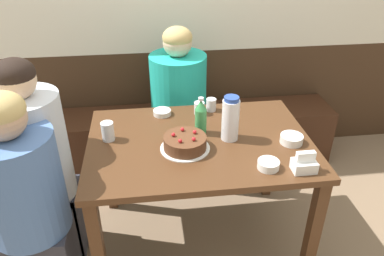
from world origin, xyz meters
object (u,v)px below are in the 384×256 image
object	(u,v)px
bowl_soup_white	(268,165)
soju_bottle	(201,117)
napkin_holder	(304,164)
person_teal_shirt	(28,206)
person_pale_blue_shirt	(39,172)
bowl_side_dish	(291,139)
glass_shot_small	(211,105)
birthday_cake	(185,143)
bowl_rice_small	(162,112)
water_pitcher	(231,119)
glass_tumbler_short	(108,131)
glass_water_tall	(199,108)
bench_seat	(184,138)
person_grey_tee	(179,108)

from	to	relation	value
bowl_soup_white	soju_bottle	bearing A→B (deg)	126.96
napkin_holder	person_teal_shirt	size ratio (longest dim) A/B	0.09
soju_bottle	person_pale_blue_shirt	distance (m)	0.90
bowl_side_dish	glass_shot_small	xyz separation A→B (m)	(-0.36, 0.42, 0.02)
birthday_cake	bowl_rice_small	bearing A→B (deg)	103.87
bowl_rice_small	person_pale_blue_shirt	bearing A→B (deg)	-155.00
water_pitcher	bowl_rice_small	world-z (taller)	water_pitcher
birthday_cake	bowl_soup_white	world-z (taller)	birthday_cake
glass_tumbler_short	glass_water_tall	bearing A→B (deg)	23.98
bowl_soup_white	glass_water_tall	distance (m)	0.64
bench_seat	glass_water_tall	distance (m)	0.75
bench_seat	bowl_side_dish	distance (m)	1.15
bowl_rice_small	glass_tumbler_short	bearing A→B (deg)	-140.62
birthday_cake	glass_tumbler_short	size ratio (longest dim) A/B	2.48
bowl_soup_white	bowl_side_dish	xyz separation A→B (m)	(0.19, 0.20, 0.00)
bowl_side_dish	person_pale_blue_shirt	distance (m)	1.34
soju_bottle	glass_tumbler_short	distance (m)	0.50
birthday_cake	person_grey_tee	world-z (taller)	person_grey_tee
bowl_rice_small	bench_seat	bearing A→B (deg)	70.57
bench_seat	bowl_rice_small	world-z (taller)	bowl_rice_small
soju_bottle	person_pale_blue_shirt	world-z (taller)	person_pale_blue_shirt
bench_seat	person_teal_shirt	world-z (taller)	person_teal_shirt
soju_bottle	bowl_soup_white	size ratio (longest dim) A/B	2.07
glass_shot_small	person_teal_shirt	world-z (taller)	person_teal_shirt
glass_shot_small	bowl_rice_small	bearing A→B (deg)	-176.52
person_grey_tee	person_pale_blue_shirt	bearing A→B (deg)	-50.06
napkin_holder	bowl_soup_white	distance (m)	0.17
glass_water_tall	glass_tumbler_short	bearing A→B (deg)	-156.02
bench_seat	napkin_holder	xyz separation A→B (m)	(0.45, -1.16, 0.53)
soju_bottle	person_pale_blue_shirt	bearing A→B (deg)	-175.19
glass_tumbler_short	person_grey_tee	size ratio (longest dim) A/B	0.09
napkin_holder	bowl_side_dish	bearing A→B (deg)	83.07
bowl_soup_white	person_teal_shirt	distance (m)	1.16
glass_tumbler_short	person_pale_blue_shirt	bearing A→B (deg)	-169.79
napkin_holder	person_teal_shirt	world-z (taller)	person_teal_shirt
bench_seat	bowl_soup_white	bearing A→B (deg)	-75.50
bowl_side_dish	person_teal_shirt	size ratio (longest dim) A/B	0.10
person_teal_shirt	bowl_soup_white	bearing A→B (deg)	-1.82
person_grey_tee	bowl_side_dish	bearing A→B (deg)	34.70
bench_seat	bowl_side_dish	world-z (taller)	bowl_side_dish
water_pitcher	glass_tumbler_short	size ratio (longest dim) A/B	2.39
soju_bottle	glass_shot_small	distance (m)	0.29
glass_shot_small	glass_water_tall	bearing A→B (deg)	-157.47
glass_water_tall	person_teal_shirt	distance (m)	1.07
birthday_cake	person_teal_shirt	bearing A→B (deg)	-166.84
soju_bottle	bowl_rice_small	bearing A→B (deg)	129.40
napkin_holder	person_grey_tee	size ratio (longest dim) A/B	0.10
napkin_holder	glass_water_tall	xyz separation A→B (m)	(-0.41, 0.63, -0.00)
bowl_soup_white	glass_water_tall	bearing A→B (deg)	112.78
bench_seat	soju_bottle	xyz separation A→B (m)	(0.02, -0.75, 0.60)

